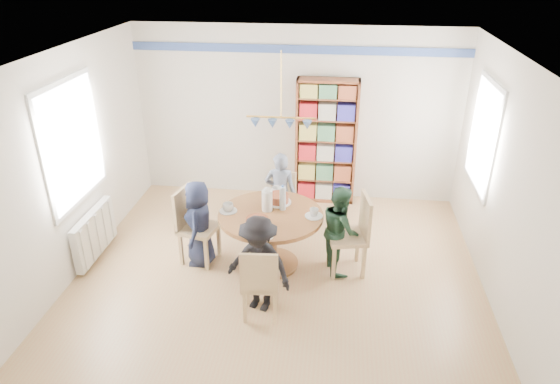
% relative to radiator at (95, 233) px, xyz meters
% --- Properties ---
extents(ground, '(5.00, 5.00, 0.00)m').
position_rel_radiator_xyz_m(ground, '(2.42, -0.30, -0.35)').
color(ground, tan).
extents(room_shell, '(5.00, 5.00, 5.00)m').
position_rel_radiator_xyz_m(room_shell, '(2.16, 0.57, 1.30)').
color(room_shell, white).
rests_on(room_shell, ground).
extents(radiator, '(0.12, 1.00, 0.60)m').
position_rel_radiator_xyz_m(radiator, '(0.00, 0.00, 0.00)').
color(radiator, silver).
rests_on(radiator, ground).
extents(dining_table, '(1.30, 1.30, 0.75)m').
position_rel_radiator_xyz_m(dining_table, '(2.30, 0.09, 0.21)').
color(dining_table, brown).
rests_on(dining_table, ground).
extents(chair_left, '(0.53, 0.53, 1.00)m').
position_rel_radiator_xyz_m(chair_left, '(1.29, 0.11, 0.20)').
color(chair_left, '#D8B785').
rests_on(chair_left, ground).
extents(chair_right, '(0.54, 0.54, 1.04)m').
position_rel_radiator_xyz_m(chair_right, '(3.34, 0.11, 0.22)').
color(chair_right, '#D8B785').
rests_on(chair_right, ground).
extents(chair_far, '(0.43, 0.43, 0.84)m').
position_rel_radiator_xyz_m(chair_far, '(2.31, 1.10, 0.11)').
color(chair_far, '#D8B785').
rests_on(chair_far, ground).
extents(chair_near, '(0.43, 0.43, 0.91)m').
position_rel_radiator_xyz_m(chair_near, '(2.33, -0.94, 0.15)').
color(chair_near, '#D8B785').
rests_on(chair_near, ground).
extents(person_left, '(0.39, 0.58, 1.14)m').
position_rel_radiator_xyz_m(person_left, '(1.40, 0.05, 0.22)').
color(person_left, '#181D35').
rests_on(person_left, ground).
extents(person_right, '(0.56, 0.65, 1.14)m').
position_rel_radiator_xyz_m(person_right, '(3.16, 0.13, 0.22)').
color(person_right, '#1C3826').
rests_on(person_right, ground).
extents(person_far, '(0.44, 0.30, 1.21)m').
position_rel_radiator_xyz_m(person_far, '(2.31, 0.96, 0.25)').
color(person_far, gray).
rests_on(person_far, ground).
extents(person_near, '(0.85, 0.64, 1.16)m').
position_rel_radiator_xyz_m(person_near, '(2.29, -0.76, 0.23)').
color(person_near, black).
rests_on(person_near, ground).
extents(bookshelf, '(0.94, 0.28, 1.97)m').
position_rel_radiator_xyz_m(bookshelf, '(2.89, 2.04, 0.62)').
color(bookshelf, brown).
rests_on(bookshelf, ground).
extents(tableware, '(1.28, 1.28, 0.34)m').
position_rel_radiator_xyz_m(tableware, '(2.27, 0.12, 0.47)').
color(tableware, white).
rests_on(tableware, dining_table).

